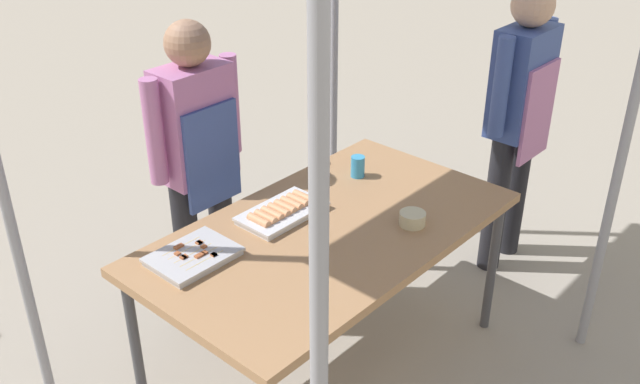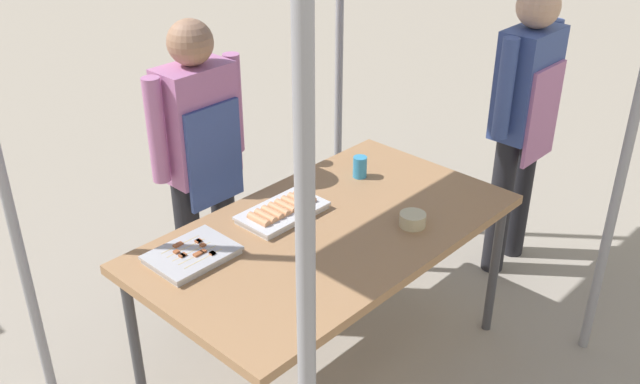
% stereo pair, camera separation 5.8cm
% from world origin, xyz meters
% --- Properties ---
extents(ground_plane, '(18.00, 18.00, 0.00)m').
position_xyz_m(ground_plane, '(0.00, 0.00, 0.00)').
color(ground_plane, gray).
extents(stall_table, '(1.60, 0.90, 0.75)m').
position_xyz_m(stall_table, '(0.00, 0.00, 0.70)').
color(stall_table, '#9E724C').
rests_on(stall_table, ground).
extents(tray_grilled_sausages, '(0.38, 0.22, 0.06)m').
position_xyz_m(tray_grilled_sausages, '(-0.06, 0.21, 0.77)').
color(tray_grilled_sausages, silver).
rests_on(tray_grilled_sausages, stall_table).
extents(tray_meat_skewers, '(0.32, 0.24, 0.04)m').
position_xyz_m(tray_meat_skewers, '(-0.53, 0.23, 0.77)').
color(tray_meat_skewers, '#ADADB2').
rests_on(tray_meat_skewers, stall_table).
extents(condiment_bowl, '(0.11, 0.11, 0.06)m').
position_xyz_m(condiment_bowl, '(0.25, -0.24, 0.78)').
color(condiment_bowl, '#BFB28C').
rests_on(condiment_bowl, stall_table).
extents(drink_cup_near_edge, '(0.07, 0.07, 0.10)m').
position_xyz_m(drink_cup_near_edge, '(0.44, 0.21, 0.80)').
color(drink_cup_near_edge, '#338CBF').
rests_on(drink_cup_near_edge, stall_table).
extents(vendor_woman, '(0.52, 0.22, 1.50)m').
position_xyz_m(vendor_woman, '(-0.06, 0.75, 0.88)').
color(vendor_woman, black).
rests_on(vendor_woman, ground).
extents(customer_nearby, '(0.52, 0.23, 1.55)m').
position_xyz_m(customer_nearby, '(1.33, -0.13, 0.92)').
color(customer_nearby, black).
rests_on(customer_nearby, ground).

